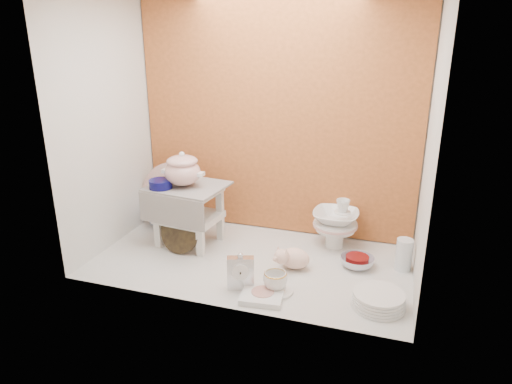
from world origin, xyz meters
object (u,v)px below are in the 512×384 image
mantel_clock (241,271)px  dinner_plate_stack (378,300)px  plush_pig (294,258)px  floral_platter (173,195)px  crystal_bowl (357,262)px  blue_white_vase (161,210)px  gold_rim_teacup (275,281)px  soup_tureen (183,169)px  step_stool (189,215)px  porcelain_tower (335,223)px

mantel_clock → dinner_plate_stack: (0.69, 0.05, -0.06)m
plush_pig → floral_platter: bearing=138.8°
crystal_bowl → plush_pig: bearing=-158.9°
blue_white_vase → gold_rim_teacup: (0.97, -0.58, -0.05)m
soup_tureen → dinner_plate_stack: size_ratio=0.97×
step_stool → floral_platter: size_ratio=0.98×
blue_white_vase → gold_rim_teacup: size_ratio=1.79×
step_stool → dinner_plate_stack: bearing=-11.1°
blue_white_vase → dinner_plate_stack: size_ratio=0.82×
floral_platter → mantel_clock: size_ratio=2.23×
plush_pig → crystal_bowl: 0.36m
gold_rim_teacup → porcelain_tower: porcelain_tower is taller
dinner_plate_stack → crystal_bowl: bearing=111.0°
blue_white_vase → gold_rim_teacup: blue_white_vase is taller
plush_pig → dinner_plate_stack: size_ratio=0.83×
blue_white_vase → floral_platter: bearing=11.5°
plush_pig → mantel_clock: bearing=-147.1°
soup_tureen → porcelain_tower: soup_tureen is taller
blue_white_vase → porcelain_tower: bearing=1.8°
floral_platter → dinner_plate_stack: bearing=-22.4°
step_stool → mantel_clock: (0.49, -0.42, -0.09)m
step_stool → dinner_plate_stack: 1.25m
floral_platter → crystal_bowl: floral_platter is taller
floral_platter → gold_rim_teacup: size_ratio=3.67×
blue_white_vase → gold_rim_teacup: bearing=-30.9°
gold_rim_teacup → dinner_plate_stack: bearing=2.5°
step_stool → floral_platter: floral_platter is taller
blue_white_vase → gold_rim_teacup: 1.13m
blue_white_vase → dinner_plate_stack: blue_white_vase is taller
plush_pig → porcelain_tower: (0.17, 0.35, 0.09)m
plush_pig → porcelain_tower: 0.40m
mantel_clock → dinner_plate_stack: 0.70m
mantel_clock → gold_rim_teacup: mantel_clock is taller
step_stool → plush_pig: bearing=-3.9°
floral_platter → gold_rim_teacup: (0.89, -0.60, -0.16)m
blue_white_vase → plush_pig: 1.06m
gold_rim_teacup → soup_tureen: bearing=151.5°
porcelain_tower → dinner_plate_stack: bearing=-62.8°
soup_tureen → step_stool: bearing=48.6°
mantel_clock → crystal_bowl: 0.70m
step_stool → plush_pig: size_ratio=2.00×
step_stool → porcelain_tower: (0.87, 0.23, -0.03)m
soup_tureen → dinner_plate_stack: bearing=-16.3°
porcelain_tower → gold_rim_teacup: bearing=-108.4°
blue_white_vase → plush_pig: size_ratio=0.99×
dinner_plate_stack → crystal_bowl: size_ratio=1.37×
porcelain_tower → soup_tureen: bearing=-164.5°
floral_platter → blue_white_vase: size_ratio=2.05×
blue_white_vase → crystal_bowl: 1.36m
floral_platter → blue_white_vase: (-0.08, -0.02, -0.11)m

